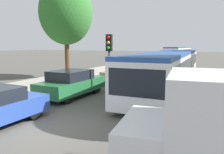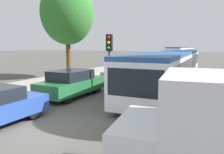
% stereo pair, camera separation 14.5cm
% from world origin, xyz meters
% --- Properties ---
extents(ground_plane, '(200.00, 200.00, 0.00)m').
position_xyz_m(ground_plane, '(0.00, 0.00, 0.00)').
color(ground_plane, '#4F4C47').
extents(kerb_strip_left, '(3.20, 48.68, 0.14)m').
position_xyz_m(kerb_strip_left, '(-6.82, 19.34, 0.07)').
color(kerb_strip_left, '#9E998E').
rests_on(kerb_strip_left, ground).
extents(articulated_bus, '(2.96, 16.16, 2.39)m').
position_xyz_m(articulated_bus, '(2.15, 10.10, 1.38)').
color(articulated_bus, silver).
rests_on(articulated_bus, ground).
extents(city_bus_rear, '(3.38, 11.84, 2.52)m').
position_xyz_m(city_bus_rear, '(-1.90, 38.68, 1.46)').
color(city_bus_rear, silver).
rests_on(city_bus_rear, ground).
extents(queued_car_green, '(1.92, 4.28, 1.47)m').
position_xyz_m(queued_car_green, '(-2.14, 4.51, 0.74)').
color(queued_car_green, '#236638').
rests_on(queued_car_green, ground).
extents(queued_car_tan, '(1.80, 4.01, 1.38)m').
position_xyz_m(queued_car_tan, '(-1.72, 10.44, 0.70)').
color(queued_car_tan, tan).
rests_on(queued_car_tan, ground).
extents(queued_car_red, '(1.82, 4.05, 1.39)m').
position_xyz_m(queued_car_red, '(-2.09, 15.20, 0.70)').
color(queued_car_red, '#B21E19').
rests_on(queued_car_red, ground).
extents(queued_car_silver, '(1.77, 3.95, 1.36)m').
position_xyz_m(queued_car_silver, '(-2.06, 20.51, 0.69)').
color(queued_car_silver, '#B7BABF').
rests_on(queued_car_silver, ground).
extents(queued_car_graphite, '(1.81, 4.04, 1.39)m').
position_xyz_m(queued_car_graphite, '(-2.04, 26.16, 0.70)').
color(queued_car_graphite, '#47474C').
rests_on(queued_car_graphite, ground).
extents(traffic_light, '(0.35, 0.38, 3.40)m').
position_xyz_m(traffic_light, '(-0.31, 5.48, 2.50)').
color(traffic_light, '#56595E').
rests_on(traffic_light, ground).
extents(tree_left_mid, '(4.45, 4.45, 8.19)m').
position_xyz_m(tree_left_mid, '(-6.69, 10.14, 5.51)').
color(tree_left_mid, '#51381E').
rests_on(tree_left_mid, ground).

